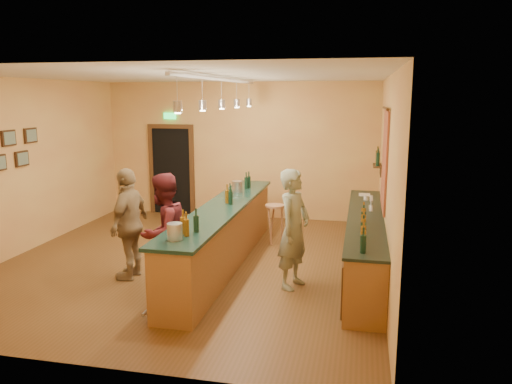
% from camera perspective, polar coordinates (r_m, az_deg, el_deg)
% --- Properties ---
extents(floor, '(7.00, 7.00, 0.00)m').
position_cam_1_polar(floor, '(8.94, -7.36, -7.95)').
color(floor, brown).
rests_on(floor, ground).
extents(ceiling, '(6.50, 7.00, 0.02)m').
position_cam_1_polar(ceiling, '(8.46, -7.91, 13.01)').
color(ceiling, silver).
rests_on(ceiling, wall_back).
extents(wall_back, '(6.50, 0.02, 3.20)m').
position_cam_1_polar(wall_back, '(11.88, -1.95, 4.77)').
color(wall_back, '#CE834D').
rests_on(wall_back, floor).
extents(wall_front, '(6.50, 0.02, 3.20)m').
position_cam_1_polar(wall_front, '(5.45, -20.05, -3.35)').
color(wall_front, '#CE834D').
rests_on(wall_front, floor).
extents(wall_left, '(0.02, 7.00, 3.20)m').
position_cam_1_polar(wall_left, '(10.12, -25.26, 2.63)').
color(wall_left, '#CE834D').
rests_on(wall_left, floor).
extents(wall_right, '(0.02, 7.00, 3.20)m').
position_cam_1_polar(wall_right, '(8.07, 14.67, 1.45)').
color(wall_right, '#CE834D').
rests_on(wall_right, floor).
extents(doorway, '(1.15, 0.09, 2.48)m').
position_cam_1_polar(doorway, '(12.43, -9.59, 2.70)').
color(doorway, black).
rests_on(doorway, wall_back).
extents(tapestry, '(0.03, 1.40, 1.60)m').
position_cam_1_polar(tapestry, '(8.43, 14.51, 3.57)').
color(tapestry, maroon).
rests_on(tapestry, wall_right).
extents(bottle_shelf, '(0.17, 0.55, 0.54)m').
position_cam_1_polar(bottle_shelf, '(9.94, 13.79, 3.61)').
color(bottle_shelf, '#483115').
rests_on(bottle_shelf, wall_right).
extents(back_counter, '(0.60, 4.55, 1.27)m').
position_cam_1_polar(back_counter, '(8.49, 12.36, -5.71)').
color(back_counter, brown).
rests_on(back_counter, floor).
extents(tasting_bar, '(0.73, 5.10, 1.38)m').
position_cam_1_polar(tasting_bar, '(8.58, -3.77, -4.44)').
color(tasting_bar, brown).
rests_on(tasting_bar, floor).
extents(pendant_track, '(0.11, 4.60, 0.50)m').
position_cam_1_polar(pendant_track, '(8.28, -3.97, 11.62)').
color(pendant_track, silver).
rests_on(pendant_track, ceiling).
extents(bartender, '(0.63, 0.77, 1.82)m').
position_cam_1_polar(bartender, '(7.54, 4.34, -4.24)').
color(bartender, gray).
rests_on(bartender, floor).
extents(customer_a, '(0.91, 1.03, 1.78)m').
position_cam_1_polar(customer_a, '(7.51, -10.52, -4.62)').
color(customer_a, '#59191E').
rests_on(customer_a, floor).
extents(customer_b, '(0.48, 1.06, 1.78)m').
position_cam_1_polar(customer_b, '(8.16, -14.25, -3.52)').
color(customer_b, '#997A51').
rests_on(customer_b, floor).
extents(bar_stool, '(0.38, 0.38, 0.78)m').
position_cam_1_polar(bar_stool, '(9.81, 2.16, -2.30)').
color(bar_stool, '#956C43').
rests_on(bar_stool, floor).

